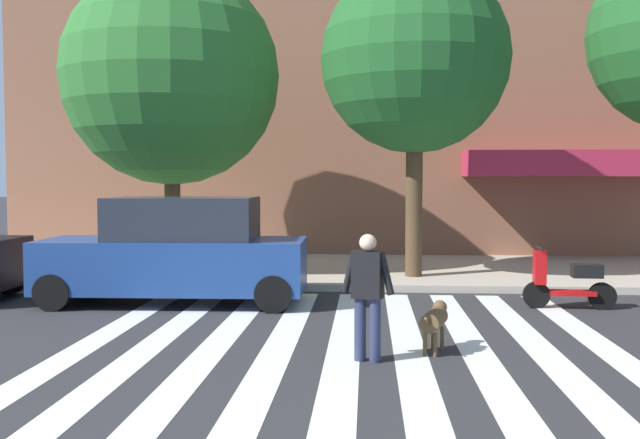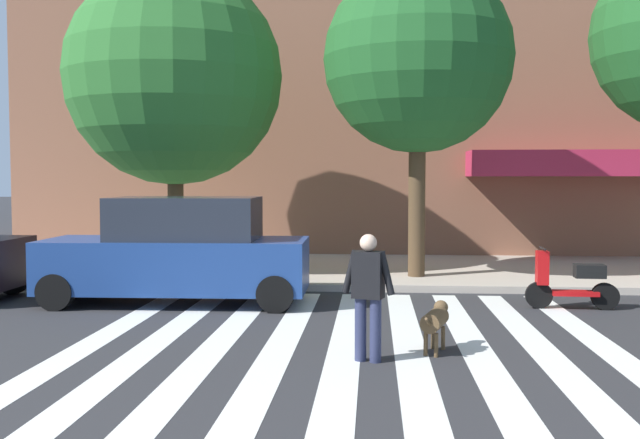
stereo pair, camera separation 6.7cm
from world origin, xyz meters
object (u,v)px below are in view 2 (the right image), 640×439
Objects in this scene: parked_car_behind_first at (179,253)px; street_tree_middle at (418,59)px; parked_scooter at (572,283)px; street_tree_nearest at (174,77)px; pedestrian_dog_walker at (368,290)px; dog_on_leash at (436,319)px.

parked_car_behind_first is 6.82m from street_tree_middle.
street_tree_middle is (4.60, 3.03, 4.02)m from parked_car_behind_first.
parked_scooter is 9.89m from street_tree_nearest.
street_tree_nearest reaches higher than pedestrian_dog_walker.
pedestrian_dog_walker is at bearing -147.73° from dog_on_leash.
parked_car_behind_first is 0.71× the size of street_tree_middle.
street_tree_nearest reaches higher than parked_car_behind_first.
parked_car_behind_first is 3.00× the size of pedestrian_dog_walker.
street_tree_middle is 7.92m from dog_on_leash.
street_tree_middle is (-2.59, 3.09, 4.50)m from parked_scooter.
street_tree_nearest is 9.84m from dog_on_leash.
parked_scooter is 1.00× the size of pedestrian_dog_walker.
street_tree_middle is at bearing 129.97° from parked_scooter.
street_tree_nearest is 9.60m from pedestrian_dog_walker.
street_tree_nearest is (-8.20, 3.55, 4.23)m from parked_scooter.
street_tree_middle reaches higher than pedestrian_dog_walker.
parked_car_behind_first is 5.22m from street_tree_nearest.
pedestrian_dog_walker is at bearing -48.58° from parked_car_behind_first.
street_tree_nearest is at bearing 156.60° from parked_scooter.
pedestrian_dog_walker is (4.58, -7.54, -3.78)m from street_tree_nearest.
street_tree_middle is at bearing 33.34° from parked_car_behind_first.
pedestrian_dog_walker is at bearing -132.25° from parked_scooter.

